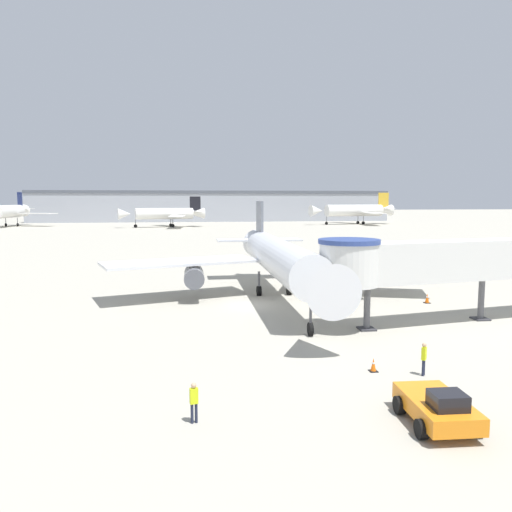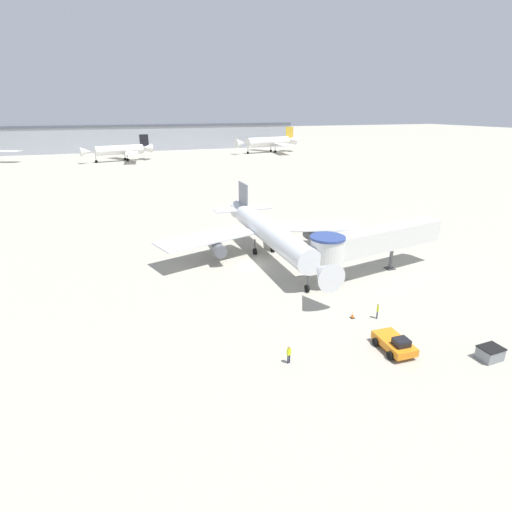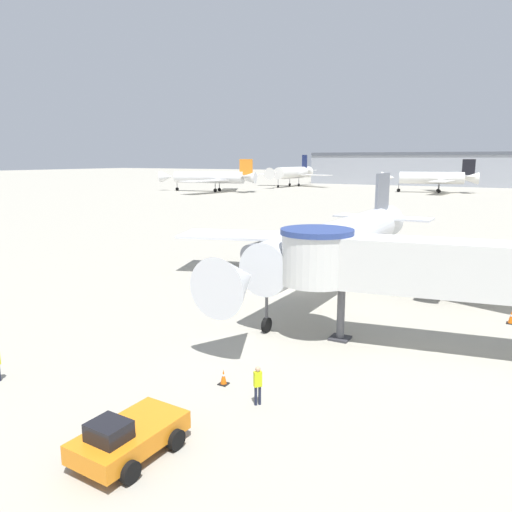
% 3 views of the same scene
% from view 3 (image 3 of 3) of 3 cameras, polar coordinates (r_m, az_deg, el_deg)
% --- Properties ---
extents(ground_plane, '(800.00, 800.00, 0.00)m').
position_cam_3_polar(ground_plane, '(39.75, 4.49, -3.66)').
color(ground_plane, '#A8A393').
extents(main_airplane, '(31.74, 31.57, 8.72)m').
position_cam_3_polar(main_airplane, '(39.62, 9.54, 1.65)').
color(main_airplane, silver).
rests_on(main_airplane, ground_plane).
extents(jet_bridge, '(20.37, 6.35, 6.25)m').
position_cam_3_polar(jet_bridge, '(27.51, 20.80, -1.21)').
color(jet_bridge, silver).
rests_on(jet_bridge, ground_plane).
extents(pushback_tug_orange, '(2.63, 4.07, 1.65)m').
position_cam_3_polar(pushback_tug_orange, '(18.62, -14.45, -19.35)').
color(pushback_tug_orange, orange).
rests_on(pushback_tug_orange, ground_plane).
extents(traffic_cone_starboard_wing, '(0.51, 0.51, 0.83)m').
position_cam_3_polar(traffic_cone_starboard_wing, '(34.97, 27.15, -6.26)').
color(traffic_cone_starboard_wing, black).
rests_on(traffic_cone_starboard_wing, ground_plane).
extents(traffic_cone_near_nose, '(0.42, 0.42, 0.70)m').
position_cam_3_polar(traffic_cone_near_nose, '(23.29, -3.73, -13.67)').
color(traffic_cone_near_nose, black).
rests_on(traffic_cone_near_nose, ground_plane).
extents(ground_crew_wing_walker, '(0.36, 0.37, 1.69)m').
position_cam_3_polar(ground_crew_wing_walker, '(21.23, 0.20, -14.29)').
color(ground_crew_wing_walker, '#1E2338').
rests_on(ground_crew_wing_walker, ground_plane).
extents(background_jet_navy_tail, '(30.17, 30.45, 11.62)m').
position_cam_3_polar(background_jet_navy_tail, '(187.08, 4.13, 9.47)').
color(background_jet_navy_tail, white).
rests_on(background_jet_navy_tail, ground_plane).
extents(background_jet_orange_tail, '(32.51, 35.39, 10.04)m').
position_cam_3_polar(background_jet_orange_tail, '(158.39, -5.16, 8.94)').
color(background_jet_orange_tail, white).
rests_on(background_jet_orange_tail, ground_plane).
extents(background_jet_black_tail, '(28.11, 27.72, 10.03)m').
position_cam_3_polar(background_jet_black_tail, '(161.96, 19.60, 8.40)').
color(background_jet_black_tail, white).
rests_on(background_jet_black_tail, ground_plane).
extents(terminal_building, '(146.67, 27.69, 12.64)m').
position_cam_3_polar(terminal_building, '(210.27, 26.88, 8.84)').
color(terminal_building, '#999EA8').
rests_on(terminal_building, ground_plane).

